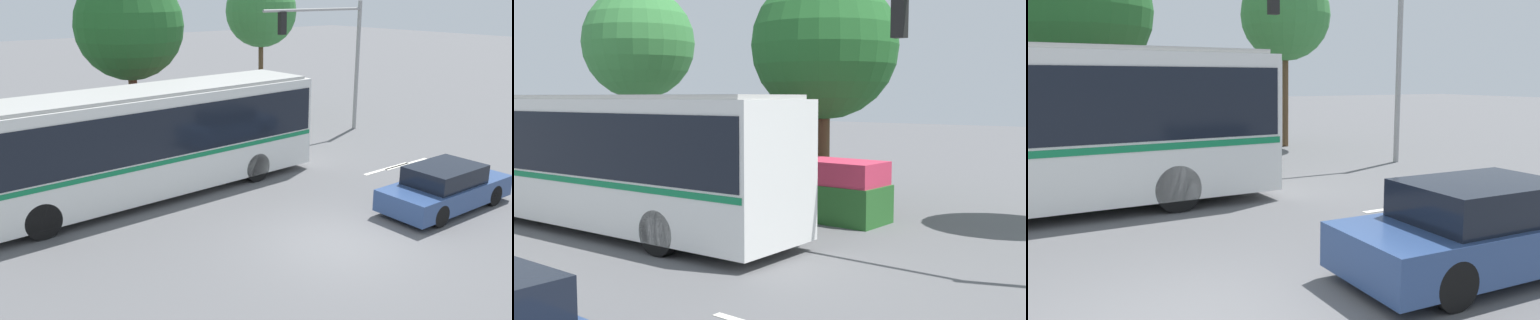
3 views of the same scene
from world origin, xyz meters
The scene contains 4 objects.
city_bus centered at (-2.04, 6.27, 1.95)m, with size 11.78×3.00×3.43m.
flowering_hedge centered at (0.39, 10.86, 0.82)m, with size 6.41×1.47×1.66m.
street_tree_left centered at (-7.38, 12.02, 5.37)m, with size 4.20×4.20×7.48m.
street_tree_centre centered at (0.53, 12.75, 4.92)m, with size 4.52×4.52×7.20m.
Camera 2 is at (11.50, -3.49, 3.38)m, focal length 44.20 mm.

